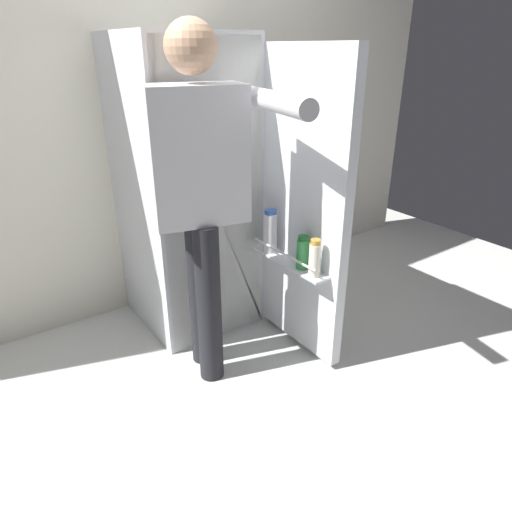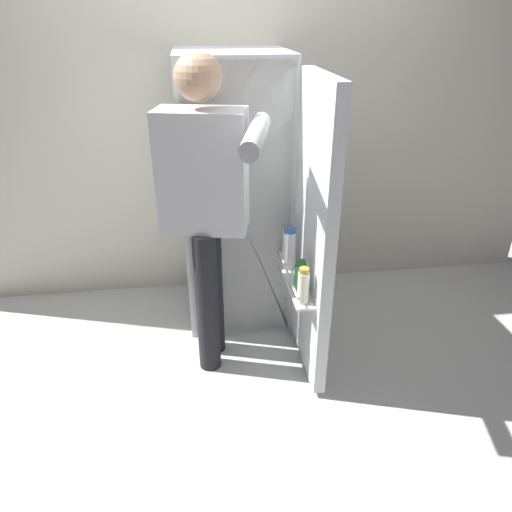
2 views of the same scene
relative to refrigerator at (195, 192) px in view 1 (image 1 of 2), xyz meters
name	(u,v)px [view 1 (image 1 of 2)]	position (x,y,z in m)	size (l,w,h in m)	color
ground_plane	(244,358)	(-0.03, -0.52, -0.80)	(5.25, 5.25, 0.00)	silver
kitchen_wall	(151,94)	(-0.03, 0.43, 0.48)	(4.40, 0.10, 2.57)	silver
refrigerator	(195,192)	(0.00, 0.00, 0.00)	(0.68, 1.25, 1.61)	silver
person	(201,185)	(-0.21, -0.46, 0.18)	(0.55, 0.78, 1.64)	black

